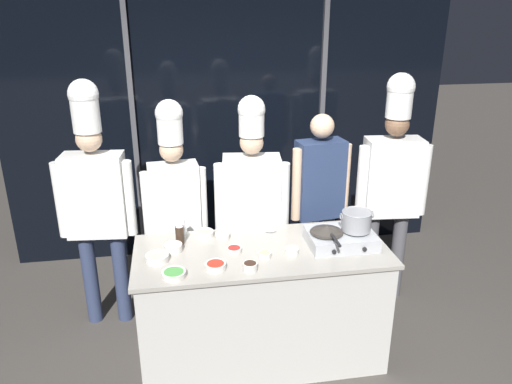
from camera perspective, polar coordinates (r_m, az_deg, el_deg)
The scene contains 24 objects.
ground_plane at distance 4.13m, azimuth 0.61°, elevation -18.05°, with size 24.00×24.00×0.00m, color #47423D.
window_wall_back at distance 5.20m, azimuth -2.99°, elevation 7.14°, with size 4.53×0.09×2.70m.
demo_counter at distance 3.85m, azimuth 0.63°, elevation -12.69°, with size 1.83×0.78×0.93m.
portable_stove at distance 3.71m, azimuth 9.66°, elevation -5.23°, with size 0.48×0.38×0.11m.
frying_pan at distance 3.64m, azimuth 8.11°, elevation -4.23°, with size 0.24×0.42×0.05m.
stock_pot at distance 3.69m, azimuth 11.42°, elevation -3.20°, with size 0.24×0.22×0.15m.
squeeze_bottle_soy at distance 3.70m, azimuth -8.72°, elevation -4.69°, with size 0.06×0.06×0.18m.
squeeze_bottle_clear at distance 3.82m, azimuth -8.47°, elevation -3.84°, with size 0.05×0.05×0.17m.
prep_bowl_scallions at distance 3.31m, azimuth -9.37°, elevation -9.19°, with size 0.16×0.16×0.04m.
prep_bowl_chicken at distance 3.52m, azimuth -11.23°, elevation -7.33°, with size 0.16×0.16×0.05m.
prep_bowl_ginger at distance 3.50m, azimuth 0.97°, elevation -7.14°, with size 0.09×0.09×0.04m.
prep_bowl_soy_glaze at distance 3.34m, azimuth -0.68°, elevation -8.46°, with size 0.10×0.10×0.06m.
prep_bowl_bell_pepper at distance 3.58m, azimuth -2.51°, elevation -6.57°, with size 0.11×0.11×0.04m.
prep_bowl_noodles at distance 3.55m, azimuth 4.11°, elevation -6.71°, with size 0.10×0.10×0.05m.
prep_bowl_rice at distance 3.78m, azimuth -3.82°, elevation -4.94°, with size 0.11×0.11×0.04m.
prep_bowl_shrimp at distance 3.81m, azimuth -5.92°, elevation -4.72°, with size 0.14×0.14×0.05m.
prep_bowl_chili_flakes at distance 3.37m, azimuth -4.65°, elevation -8.37°, with size 0.14×0.14×0.05m.
prep_bowl_garlic at distance 3.63m, azimuth -9.43°, elevation -6.23°, with size 0.13×0.13×0.06m.
serving_spoon_slotted at distance 3.87m, azimuth 1.23°, elevation -4.49°, with size 0.28×0.06×0.02m.
chef_head at distance 4.14m, azimuth -17.87°, elevation -0.18°, with size 0.61×0.29×2.07m.
chef_sous at distance 4.05m, azimuth -9.32°, elevation -0.62°, with size 0.51×0.24×1.91m.
chef_line at distance 4.09m, azimuth -0.49°, elevation -0.45°, with size 0.61×0.29×1.93m.
person_guest at distance 4.32m, azimuth 7.23°, elevation 0.03°, with size 0.52×0.27×1.74m.
chef_pastry at distance 4.44m, azimuth 15.25°, elevation 1.66°, with size 0.62×0.29×2.06m.
Camera 1 is at (-0.57, -3.14, 2.61)m, focal length 35.00 mm.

